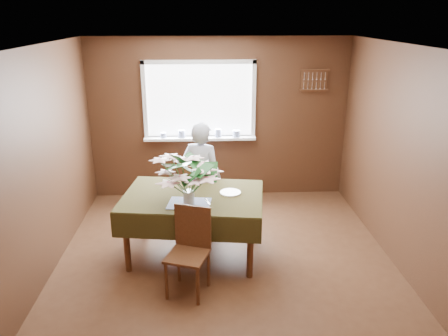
{
  "coord_description": "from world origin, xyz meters",
  "views": [
    {
      "loc": [
        -0.22,
        -4.4,
        2.81
      ],
      "look_at": [
        0.0,
        0.55,
        1.05
      ],
      "focal_mm": 35.0,
      "sensor_mm": 36.0,
      "label": 1
    }
  ],
  "objects_px": {
    "chair_near": "(190,246)",
    "seated_woman": "(202,176)",
    "chair_far": "(200,192)",
    "dining_table": "(193,202)",
    "flower_bouquet": "(188,174)"
  },
  "relations": [
    {
      "from": "dining_table",
      "to": "chair_far",
      "type": "relative_size",
      "value": 1.99
    },
    {
      "from": "chair_near",
      "to": "seated_woman",
      "type": "height_order",
      "value": "seated_woman"
    },
    {
      "from": "dining_table",
      "to": "flower_bouquet",
      "type": "distance_m",
      "value": 0.52
    },
    {
      "from": "chair_far",
      "to": "seated_woman",
      "type": "relative_size",
      "value": 0.6
    },
    {
      "from": "seated_woman",
      "to": "chair_near",
      "type": "bearing_deg",
      "value": 107.25
    },
    {
      "from": "dining_table",
      "to": "seated_woman",
      "type": "height_order",
      "value": "seated_woman"
    },
    {
      "from": "dining_table",
      "to": "chair_near",
      "type": "relative_size",
      "value": 1.9
    },
    {
      "from": "chair_far",
      "to": "flower_bouquet",
      "type": "height_order",
      "value": "flower_bouquet"
    },
    {
      "from": "chair_near",
      "to": "flower_bouquet",
      "type": "height_order",
      "value": "flower_bouquet"
    },
    {
      "from": "dining_table",
      "to": "chair_far",
      "type": "distance_m",
      "value": 0.85
    },
    {
      "from": "seated_woman",
      "to": "chair_far",
      "type": "bearing_deg",
      "value": -43.03
    },
    {
      "from": "chair_near",
      "to": "flower_bouquet",
      "type": "xyz_separation_m",
      "value": [
        -0.02,
        0.45,
        0.64
      ]
    },
    {
      "from": "chair_far",
      "to": "seated_woman",
      "type": "xyz_separation_m",
      "value": [
        0.03,
        -0.07,
        0.26
      ]
    },
    {
      "from": "dining_table",
      "to": "flower_bouquet",
      "type": "bearing_deg",
      "value": -90.83
    },
    {
      "from": "dining_table",
      "to": "chair_far",
      "type": "xyz_separation_m",
      "value": [
        0.07,
        0.82,
        -0.21
      ]
    }
  ]
}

